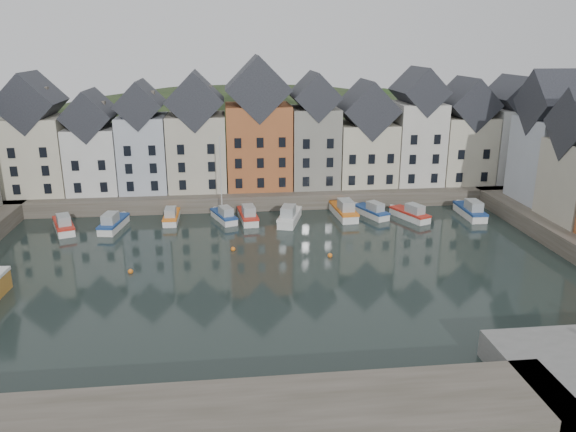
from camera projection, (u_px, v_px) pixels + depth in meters
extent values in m
plane|color=black|center=(277.00, 279.00, 53.01)|extent=(260.00, 260.00, 0.00)
cube|color=#474237|center=(258.00, 189.00, 81.15)|extent=(90.00, 16.00, 2.00)
cube|color=#474237|center=(133.00, 432.00, 30.78)|extent=(50.00, 6.00, 2.00)
ellipsoid|color=black|center=(251.00, 249.00, 111.49)|extent=(153.60, 70.40, 64.00)
sphere|color=black|center=(169.00, 118.00, 97.21)|extent=(5.77, 5.77, 5.77)
sphere|color=black|center=(373.00, 112.00, 110.84)|extent=(5.27, 5.27, 5.27)
sphere|color=black|center=(418.00, 116.00, 105.44)|extent=(5.07, 5.07, 5.07)
sphere|color=black|center=(325.00, 117.00, 104.53)|extent=(5.01, 5.01, 5.01)
sphere|color=black|center=(39.00, 128.00, 100.69)|extent=(3.94, 3.94, 3.94)
sphere|color=black|center=(391.00, 112.00, 110.76)|extent=(5.21, 5.21, 5.21)
sphere|color=black|center=(258.00, 113.00, 106.34)|extent=(5.45, 5.45, 5.45)
sphere|color=black|center=(461.00, 124.00, 100.70)|extent=(4.49, 4.49, 4.49)
cube|color=beige|center=(38.00, 155.00, 74.34)|extent=(7.67, 8.00, 10.07)
cube|color=black|center=(31.00, 102.00, 72.27)|extent=(7.67, 8.16, 7.67)
cube|color=silver|center=(95.00, 159.00, 75.33)|extent=(6.56, 8.00, 8.61)
cube|color=black|center=(91.00, 115.00, 73.56)|extent=(6.56, 8.16, 6.56)
cube|color=#ADB5C0|center=(144.00, 153.00, 75.82)|extent=(6.20, 8.00, 10.02)
cube|color=black|center=(141.00, 104.00, 73.86)|extent=(6.20, 8.16, 6.20)
cube|color=#B7B09B|center=(197.00, 152.00, 76.57)|extent=(7.70, 8.00, 10.08)
cube|color=black|center=(195.00, 100.00, 74.49)|extent=(7.70, 8.16, 7.70)
cube|color=#A4582E|center=(258.00, 146.00, 77.28)|extent=(8.69, 8.00, 11.28)
cube|color=black|center=(257.00, 88.00, 74.95)|extent=(8.69, 8.16, 8.69)
cube|color=gray|center=(314.00, 147.00, 78.18)|extent=(6.43, 8.00, 10.78)
cube|color=black|center=(314.00, 96.00, 76.09)|extent=(6.43, 8.16, 6.43)
cube|color=beige|center=(364.00, 153.00, 79.29)|extent=(7.88, 8.00, 8.56)
cube|color=black|center=(366.00, 109.00, 77.43)|extent=(7.88, 8.16, 7.88)
cube|color=beige|center=(415.00, 143.00, 79.67)|extent=(6.50, 8.00, 11.27)
cube|color=black|center=(419.00, 91.00, 77.50)|extent=(6.50, 8.16, 6.50)
cube|color=beige|center=(462.00, 149.00, 80.71)|extent=(7.23, 8.00, 9.32)
cube|color=black|center=(466.00, 103.00, 78.78)|extent=(7.23, 8.16, 7.23)
cube|color=silver|center=(508.00, 144.00, 81.29)|extent=(6.18, 8.00, 10.32)
cube|color=black|center=(513.00, 97.00, 79.29)|extent=(6.18, 8.16, 6.18)
cube|color=#ADB5C0|center=(551.00, 160.00, 70.12)|extent=(7.47, 8.00, 10.38)
cube|color=black|center=(559.00, 102.00, 67.98)|extent=(7.62, 8.00, 8.00)
sphere|color=orange|center=(233.00, 249.00, 60.12)|extent=(0.50, 0.50, 0.50)
sphere|color=orange|center=(330.00, 255.00, 58.34)|extent=(0.50, 0.50, 0.50)
sphere|color=orange|center=(130.00, 271.00, 54.31)|extent=(0.50, 0.50, 0.50)
cube|color=silver|center=(64.00, 228.00, 66.39)|extent=(3.82, 6.26, 1.10)
cube|color=red|center=(63.00, 223.00, 66.21)|extent=(3.96, 6.41, 0.25)
cube|color=#929899|center=(64.00, 220.00, 65.27)|extent=(2.17, 2.75, 1.20)
cube|color=silver|center=(114.00, 226.00, 67.06)|extent=(2.81, 6.27, 1.11)
cube|color=navy|center=(113.00, 221.00, 66.88)|extent=(2.93, 6.40, 0.25)
cube|color=#929899|center=(110.00, 218.00, 65.83)|extent=(1.80, 2.62, 1.21)
cube|color=silver|center=(172.00, 219.00, 69.86)|extent=(1.70, 5.46, 1.00)
cube|color=orange|center=(171.00, 214.00, 69.70)|extent=(1.79, 5.57, 0.23)
cube|color=#929899|center=(170.00, 212.00, 68.76)|extent=(1.30, 2.19, 1.09)
cube|color=silver|center=(224.00, 218.00, 70.12)|extent=(3.40, 5.71, 1.00)
cube|color=navy|center=(224.00, 214.00, 69.96)|extent=(3.52, 5.85, 0.23)
cube|color=#929899|center=(226.00, 211.00, 69.09)|extent=(1.94, 2.49, 1.10)
cylinder|color=silver|center=(221.00, 177.00, 69.05)|extent=(0.13, 0.13, 10.04)
cube|color=silver|center=(248.00, 218.00, 70.04)|extent=(2.44, 6.23, 1.11)
cube|color=red|center=(248.00, 213.00, 69.86)|extent=(2.55, 6.37, 0.25)
cube|color=#929899|center=(249.00, 211.00, 68.83)|extent=(1.66, 2.56, 1.22)
cube|color=silver|center=(290.00, 219.00, 69.47)|extent=(3.72, 6.79, 1.19)
cube|color=silver|center=(290.00, 214.00, 69.28)|extent=(3.86, 6.95, 0.27)
cube|color=#929899|center=(288.00, 211.00, 68.17)|extent=(2.20, 2.93, 1.30)
cube|color=silver|center=(343.00, 213.00, 71.74)|extent=(2.49, 6.92, 1.25)
cube|color=orange|center=(344.00, 208.00, 71.53)|extent=(2.61, 7.07, 0.28)
cube|color=#929899|center=(346.00, 205.00, 70.37)|extent=(1.76, 2.82, 1.36)
cube|color=silver|center=(371.00, 213.00, 71.92)|extent=(3.64, 5.84, 1.03)
cube|color=navy|center=(371.00, 209.00, 71.76)|extent=(3.77, 5.98, 0.23)
cube|color=#929899|center=(375.00, 207.00, 70.88)|extent=(2.05, 2.57, 1.12)
cube|color=silver|center=(410.00, 216.00, 70.76)|extent=(3.88, 6.05, 1.07)
cube|color=red|center=(410.00, 212.00, 70.58)|extent=(4.02, 6.20, 0.24)
cube|color=#929899|center=(415.00, 209.00, 69.68)|extent=(2.16, 2.68, 1.17)
cube|color=silver|center=(470.00, 213.00, 71.78)|extent=(2.07, 6.53, 1.19)
cube|color=navy|center=(470.00, 209.00, 71.58)|extent=(2.18, 6.66, 0.27)
cube|color=#929899|center=(474.00, 206.00, 70.46)|extent=(1.56, 2.63, 1.30)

